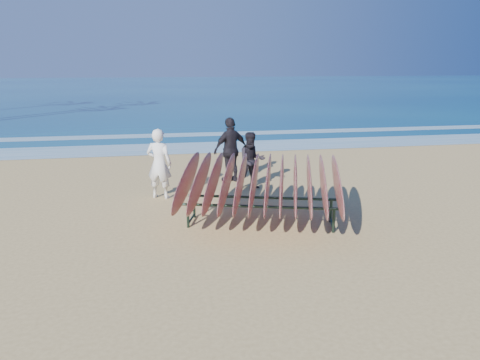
{
  "coord_description": "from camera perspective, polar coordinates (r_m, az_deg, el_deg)",
  "views": [
    {
      "loc": [
        -1.73,
        -8.44,
        3.32
      ],
      "look_at": [
        0.0,
        0.8,
        0.95
      ],
      "focal_mm": 35.0,
      "sensor_mm": 36.0,
      "label": 1
    }
  ],
  "objects": [
    {
      "name": "surfboard_rack",
      "position": [
        9.63,
        2.57,
        -0.32
      ],
      "size": [
        3.88,
        3.73,
        1.49
      ],
      "rotation": [
        0.0,
        0.0,
        -0.29
      ],
      "color": "black",
      "rests_on": "ground"
    },
    {
      "name": "foam_far",
      "position": [
        22.26,
        -6.04,
        5.53
      ],
      "size": [
        160.0,
        160.0,
        0.0
      ],
      "primitive_type": "plane",
      "color": "white",
      "rests_on": "ground"
    },
    {
      "name": "person_white",
      "position": [
        11.76,
        -9.83,
        1.96
      ],
      "size": [
        0.75,
        0.64,
        1.75
      ],
      "primitive_type": "imported",
      "rotation": [
        0.0,
        0.0,
        2.74
      ],
      "color": "white",
      "rests_on": "ground"
    },
    {
      "name": "foam_near",
      "position": [
        18.82,
        -5.16,
        3.97
      ],
      "size": [
        160.0,
        160.0,
        0.0
      ],
      "primitive_type": "plane",
      "color": "white",
      "rests_on": "ground"
    },
    {
      "name": "person_dark_b",
      "position": [
        13.23,
        -1.12,
        3.69
      ],
      "size": [
        1.17,
        0.82,
        1.84
      ],
      "primitive_type": "imported",
      "rotation": [
        0.0,
        0.0,
        3.53
      ],
      "color": "black",
      "rests_on": "ground"
    },
    {
      "name": "ocean",
      "position": [
        63.55,
        -9.18,
        11.01
      ],
      "size": [
        160.0,
        160.0,
        0.0
      ],
      "primitive_type": "plane",
      "color": "navy",
      "rests_on": "ground"
    },
    {
      "name": "ground",
      "position": [
        9.23,
        0.92,
        -6.93
      ],
      "size": [
        120.0,
        120.0,
        0.0
      ],
      "primitive_type": "plane",
      "color": "tan",
      "rests_on": "ground"
    },
    {
      "name": "person_dark_a",
      "position": [
        12.51,
        1.43,
        2.37
      ],
      "size": [
        0.79,
        0.64,
        1.53
      ],
      "primitive_type": "imported",
      "rotation": [
        0.0,
        0.0,
        0.08
      ],
      "color": "black",
      "rests_on": "ground"
    }
  ]
}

